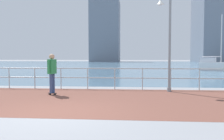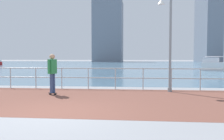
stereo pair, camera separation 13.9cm
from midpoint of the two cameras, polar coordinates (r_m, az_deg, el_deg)
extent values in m
plane|color=gray|center=(46.61, 2.61, 1.04)|extent=(220.00, 220.00, 0.00)
cube|color=brown|center=(9.37, -8.86, -6.93)|extent=(28.00, 5.91, 0.01)
cube|color=slate|center=(56.97, 3.13, 1.40)|extent=(180.00, 88.00, 0.00)
cylinder|color=#B2BCC1|center=(13.60, -23.11, -1.79)|extent=(0.05, 0.05, 1.07)
cylinder|color=#B2BCC1|center=(12.99, -17.67, -1.90)|extent=(0.05, 0.05, 1.07)
cylinder|color=#B2BCC1|center=(12.51, -11.76, -2.01)|extent=(0.05, 0.05, 1.07)
cylinder|color=#B2BCC1|center=(12.17, -5.44, -2.10)|extent=(0.05, 0.05, 1.07)
cylinder|color=#B2BCC1|center=(11.98, 1.15, -2.16)|extent=(0.05, 0.05, 1.07)
cylinder|color=#B2BCC1|center=(11.96, 7.86, -2.20)|extent=(0.05, 0.05, 1.07)
cylinder|color=#B2BCC1|center=(12.10, 14.50, -2.21)|extent=(0.05, 0.05, 1.07)
cylinder|color=#B2BCC1|center=(12.40, 20.91, -2.19)|extent=(0.05, 0.05, 1.07)
cylinder|color=#B2BCC1|center=(12.13, -5.45, 0.42)|extent=(25.20, 0.06, 0.06)
cylinder|color=#B2BCC1|center=(12.16, -5.44, -1.85)|extent=(25.20, 0.06, 0.06)
cylinder|color=gray|center=(11.53, 14.13, -4.63)|extent=(0.19, 0.19, 0.20)
cylinder|color=gray|center=(11.45, 14.26, 5.74)|extent=(0.12, 0.12, 4.36)
cone|color=silver|center=(11.40, 12.13, 15.79)|extent=(0.36, 0.36, 0.22)
cylinder|color=black|center=(10.61, -14.50, -5.67)|extent=(0.07, 0.05, 0.06)
cylinder|color=black|center=(10.67, -14.25, -5.62)|extent=(0.07, 0.05, 0.06)
cylinder|color=black|center=(10.46, -13.37, -5.78)|extent=(0.07, 0.05, 0.06)
cylinder|color=black|center=(10.52, -13.12, -5.73)|extent=(0.07, 0.05, 0.06)
cube|color=black|center=(10.56, -13.82, -5.43)|extent=(0.41, 0.22, 0.02)
cylinder|color=#384C7A|center=(10.44, -14.11, -3.17)|extent=(0.16, 0.16, 0.83)
cylinder|color=#384C7A|center=(10.57, -13.59, -3.09)|extent=(0.16, 0.16, 0.83)
cube|color=#2D8C4C|center=(10.45, -13.90, 0.83)|extent=(0.33, 0.40, 0.62)
cylinder|color=#2D8C4C|center=(10.27, -14.66, 0.87)|extent=(0.11, 0.11, 0.59)
cylinder|color=#2D8C4C|center=(10.64, -13.16, 0.96)|extent=(0.11, 0.11, 0.59)
sphere|color=tan|center=(10.45, -13.93, 3.17)|extent=(0.23, 0.23, 0.23)
cube|color=white|center=(31.38, 25.55, 0.73)|extent=(5.00, 3.51, 1.04)
cube|color=silver|center=(31.56, 22.96, 2.26)|extent=(2.03, 1.72, 0.58)
cylinder|color=silver|center=(31.45, 25.69, 6.93)|extent=(0.12, 0.12, 5.77)
cylinder|color=silver|center=(31.50, 23.67, 2.98)|extent=(1.99, 1.06, 0.09)
cube|color=slate|center=(96.16, -0.81, 9.33)|extent=(11.25, 14.54, 24.34)
cube|color=slate|center=(95.13, 25.62, 12.99)|extent=(16.58, 17.19, 37.09)
camera|label=1|loc=(0.07, -89.59, 0.02)|focal=37.74mm
camera|label=2|loc=(0.07, 90.41, -0.02)|focal=37.74mm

